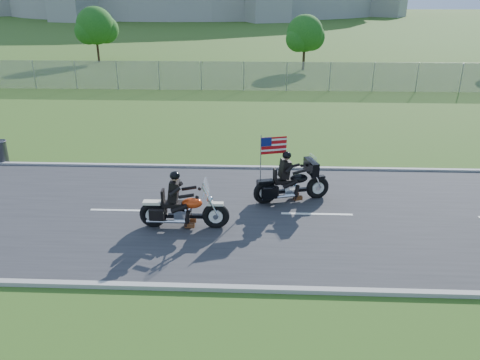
{
  "coord_description": "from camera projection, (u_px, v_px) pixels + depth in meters",
  "views": [
    {
      "loc": [
        2.2,
        -13.11,
        6.37
      ],
      "look_at": [
        1.62,
        0.0,
        1.13
      ],
      "focal_mm": 35.0,
      "sensor_mm": 36.0,
      "label": 1
    }
  ],
  "objects": [
    {
      "name": "tree_fence_mid",
      "position": [
        96.0,
        28.0,
        45.55
      ],
      "size": [
        3.96,
        3.69,
        5.3
      ],
      "color": "#382316",
      "rests_on": "ground"
    },
    {
      "name": "fence",
      "position": [
        159.0,
        76.0,
        33.01
      ],
      "size": [
        60.0,
        0.03,
        2.0
      ],
      "primitive_type": "cube",
      "color": "gray",
      "rests_on": "ground"
    },
    {
      "name": "road",
      "position": [
        188.0,
        212.0,
        14.61
      ],
      "size": [
        120.0,
        8.0,
        0.04
      ],
      "primitive_type": "cube",
      "color": "#28282B",
      "rests_on": "ground"
    },
    {
      "name": "ground",
      "position": [
        188.0,
        213.0,
        14.62
      ],
      "size": [
        420.0,
        420.0,
        0.0
      ],
      "primitive_type": "plane",
      "color": "#395019",
      "rests_on": "ground"
    },
    {
      "name": "motorcycle_lead",
      "position": [
        183.0,
        210.0,
        13.49
      ],
      "size": [
        2.63,
        0.61,
        1.77
      ],
      "rotation": [
        0.0,
        0.0,
        0.01
      ],
      "color": "black",
      "rests_on": "ground"
    },
    {
      "name": "curb_south",
      "position": [
        163.0,
        287.0,
        10.84
      ],
      "size": [
        120.0,
        0.18,
        0.12
      ],
      "primitive_type": "cube",
      "color": "#9E9B93",
      "rests_on": "ground"
    },
    {
      "name": "trash_can",
      "position": [
        1.0,
        152.0,
        18.78
      ],
      "size": [
        0.64,
        0.64,
        0.9
      ],
      "primitive_type": "cylinder",
      "rotation": [
        0.0,
        0.0,
        -0.27
      ],
      "color": "#2F3034",
      "rests_on": "ground"
    },
    {
      "name": "curb_north",
      "position": [
        203.0,
        167.0,
        18.36
      ],
      "size": [
        120.0,
        0.18,
        0.12
      ],
      "primitive_type": "cube",
      "color": "#9E9B93",
      "rests_on": "ground"
    },
    {
      "name": "motorcycle_follow",
      "position": [
        292.0,
        184.0,
        15.22
      ],
      "size": [
        2.55,
        1.18,
        2.17
      ],
      "rotation": [
        0.0,
        0.0,
        0.28
      ],
      "color": "black",
      "rests_on": "ground"
    },
    {
      "name": "tree_fence_near",
      "position": [
        305.0,
        35.0,
        41.14
      ],
      "size": [
        3.52,
        3.28,
        4.75
      ],
      "color": "#382316",
      "rests_on": "ground"
    }
  ]
}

